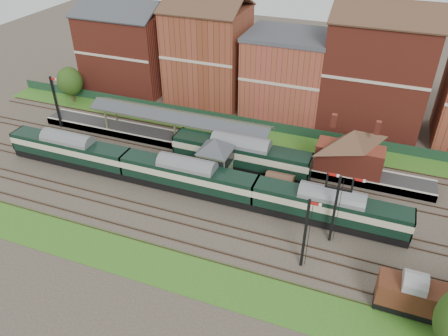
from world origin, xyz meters
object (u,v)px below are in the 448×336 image
(signal_box, at_px, (215,159))
(goods_van_a, at_px, (410,295))
(dmu_train, at_px, (188,176))
(semaphore_bracket, at_px, (336,205))
(platform_railcar, at_px, (241,154))

(signal_box, distance_m, goods_van_a, 25.80)
(signal_box, xyz_separation_m, dmu_train, (-2.23, -3.25, -0.94))
(dmu_train, distance_m, goods_van_a, 26.48)
(semaphore_bracket, xyz_separation_m, goods_van_a, (7.63, -6.50, -2.71))
(signal_box, height_order, platform_railcar, signal_box)
(signal_box, height_order, goods_van_a, signal_box)
(platform_railcar, bearing_deg, signal_box, -123.05)
(dmu_train, bearing_deg, platform_railcar, 56.22)
(dmu_train, height_order, goods_van_a, dmu_train)
(dmu_train, height_order, platform_railcar, platform_railcar)
(platform_railcar, distance_m, goods_van_a, 25.75)
(platform_railcar, bearing_deg, goods_van_a, -37.02)
(signal_box, bearing_deg, semaphore_bracket, -20.92)
(semaphore_bracket, relative_size, platform_railcar, 0.46)
(semaphore_bracket, height_order, dmu_train, semaphore_bracket)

